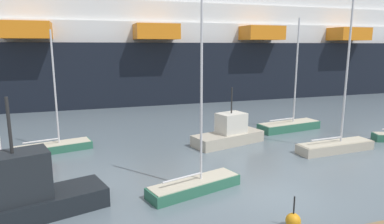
# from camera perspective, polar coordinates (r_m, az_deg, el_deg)

# --- Properties ---
(ground_plane) EXTENTS (600.00, 600.00, 0.00)m
(ground_plane) POSITION_cam_1_polar(r_m,az_deg,el_deg) (17.03, 14.34, -14.00)
(ground_plane) COLOR slate
(sailboat_0) EXTENTS (5.73, 1.64, 10.63)m
(sailboat_0) POSITION_cam_1_polar(r_m,az_deg,el_deg) (25.15, 23.20, -5.01)
(sailboat_0) COLOR #BCB29E
(sailboat_0) RESTS_ON ground_plane
(sailboat_1) EXTENTS (5.08, 2.65, 9.24)m
(sailboat_1) POSITION_cam_1_polar(r_m,az_deg,el_deg) (17.06, 0.45, -11.99)
(sailboat_1) COLOR #2D6B51
(sailboat_1) RESTS_ON ground_plane
(sailboat_5) EXTENTS (5.82, 2.37, 9.39)m
(sailboat_5) POSITION_cam_1_polar(r_m,az_deg,el_deg) (30.05, 16.17, -2.09)
(sailboat_5) COLOR #2D6B51
(sailboat_5) RESTS_ON ground_plane
(sailboat_6) EXTENTS (5.22, 2.57, 8.19)m
(sailboat_6) POSITION_cam_1_polar(r_m,az_deg,el_deg) (25.01, -22.49, -5.36)
(sailboat_6) COLOR #2D6B51
(sailboat_6) RESTS_ON ground_plane
(fishing_boat_0) EXTENTS (5.77, 3.32, 4.19)m
(fishing_boat_0) POSITION_cam_1_polar(r_m,az_deg,el_deg) (25.00, 6.31, -3.59)
(fishing_boat_0) COLOR #BCB29E
(fishing_boat_0) RESTS_ON ground_plane
(fishing_boat_3) EXTENTS (6.83, 3.80, 5.20)m
(fishing_boat_3) POSITION_cam_1_polar(r_m,az_deg,el_deg) (16.01, -26.91, -12.49)
(fishing_boat_3) COLOR black
(fishing_boat_3) RESTS_ON ground_plane
(channel_buoy_0) EXTENTS (0.61, 0.61, 1.34)m
(channel_buoy_0) POSITION_cam_1_polar(r_m,az_deg,el_deg) (14.62, 16.80, -17.22)
(channel_buoy_0) COLOR orange
(channel_buoy_0) RESTS_ON ground_plane
(cruise_ship) EXTENTS (136.29, 21.49, 21.67)m
(cruise_ship) POSITION_cam_1_polar(r_m,az_deg,el_deg) (49.22, -24.85, 9.85)
(cruise_ship) COLOR black
(cruise_ship) RESTS_ON ground_plane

